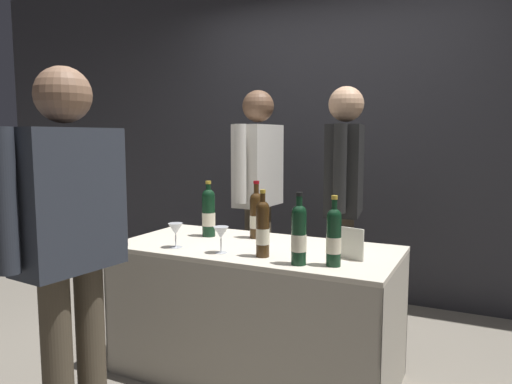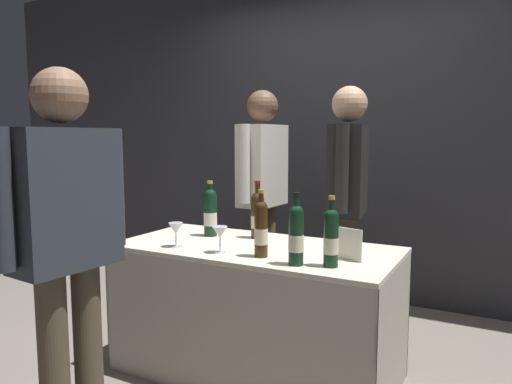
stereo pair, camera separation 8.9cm
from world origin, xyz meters
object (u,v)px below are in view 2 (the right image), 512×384
Objects in this scene: featured_wine_bottle at (296,234)px; wine_glass_mid at (220,233)px; display_bottle_0 at (331,237)px; taster_foreground_right at (66,229)px; tasting_table at (256,286)px; vendor_presenter at (262,183)px; wine_glass_near_vendor at (176,229)px.

featured_wine_bottle reaches higher than wine_glass_mid.
taster_foreground_right is at bearing -139.22° from display_bottle_0.
display_bottle_0 is 0.21× the size of taster_foreground_right.
tasting_table is 1.02m from vendor_presenter.
vendor_presenter reaches higher than featured_wine_bottle.
wine_glass_mid is 1.08m from vendor_presenter.
display_bottle_0 is 1.15m from taster_foreground_right.
display_bottle_0 is 0.20× the size of vendor_presenter.
wine_glass_near_vendor is 0.97× the size of wine_glass_mid.
featured_wine_bottle is 1.00m from taster_foreground_right.
wine_glass_mid is 0.09× the size of taster_foreground_right.
taster_foreground_right reaches higher than featured_wine_bottle.
featured_wine_bottle is at bearing -162.56° from display_bottle_0.
featured_wine_bottle is at bearing -39.80° from taster_foreground_right.
featured_wine_bottle is at bearing -2.58° from wine_glass_near_vendor.
wine_glass_near_vendor is at bearing 6.57° from taster_foreground_right.
tasting_table is at bearing 143.76° from featured_wine_bottle.
tasting_table is 0.57m from featured_wine_bottle.
vendor_presenter is (-0.73, 1.07, 0.12)m from featured_wine_bottle.
wine_glass_near_vendor is 0.08× the size of vendor_presenter.
wine_glass_mid is 0.79m from taster_foreground_right.
display_bottle_0 is 2.47× the size of wine_glass_near_vendor.
vendor_presenter reaches higher than taster_foreground_right.
display_bottle_0 is at bearing 43.83° from vendor_presenter.
vendor_presenter is (-0.88, 1.02, 0.13)m from display_bottle_0.
vendor_presenter is at bearing 6.20° from taster_foreground_right.
tasting_table is at bearing 28.00° from vendor_presenter.
wine_glass_mid is 0.08× the size of vendor_presenter.
tasting_table is 0.92× the size of vendor_presenter.
featured_wine_bottle is 1.04× the size of display_bottle_0.
tasting_table is 11.40× the size of wine_glass_near_vendor.
wine_glass_mid is (-0.09, -0.22, 0.33)m from tasting_table.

